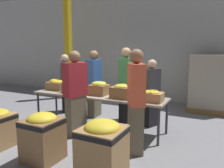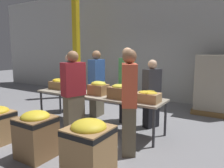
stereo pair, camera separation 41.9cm
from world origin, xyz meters
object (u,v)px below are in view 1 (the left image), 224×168
Objects in this scene: volunteer_4 at (94,84)px; banana_box_2 at (99,88)px; volunteer_2 at (151,94)px; support_pillar at (68,42)px; banana_box_3 at (122,91)px; volunteer_5 at (65,84)px; sorting_table at (97,97)px; donation_bin_1 at (43,135)px; banana_box_0 at (57,85)px; banana_box_1 at (73,86)px; volunteer_0 at (126,85)px; banana_box_4 at (151,96)px; volunteer_1 at (76,94)px; volunteer_3 at (136,102)px; donation_bin_2 at (102,148)px; pallet_stack_0 at (208,83)px.

banana_box_2 is at bearing 36.00° from volunteer_4.
volunteer_2 is 0.38× the size of support_pillar.
banana_box_3 is at bearing 52.56° from volunteer_4.
sorting_table is at bearing 26.52° from volunteer_5.
support_pillar is (-2.55, 3.95, 1.59)m from donation_bin_1.
volunteer_5 is (-0.94, -0.00, -0.05)m from volunteer_4.
support_pillar reaches higher than volunteer_5.
banana_box_2 is 0.22× the size of volunteer_4.
volunteer_5 reaches higher than volunteer_2.
banana_box_0 is at bearing 177.27° from sorting_table.
banana_box_1 is at bearing 9.72° from volunteer_5.
banana_box_0 reaches higher than donation_bin_1.
volunteer_0 reaches higher than volunteer_4.
banana_box_1 reaches higher than banana_box_3.
sorting_table is 1.62m from volunteer_5.
banana_box_1 is (-0.62, -0.07, 0.20)m from sorting_table.
banana_box_1 is 0.27× the size of volunteer_5.
banana_box_4 is 0.26× the size of volunteer_1.
donation_bin_1 is at bearing -128.75° from banana_box_4.
banana_box_3 is 0.83m from volunteer_3.
volunteer_4 is 0.43× the size of support_pillar.
volunteer_4 is 2.45m from donation_bin_1.
donation_bin_2 is at bearing -37.14° from banana_box_0.
banana_box_2 is 3.64m from support_pillar.
volunteer_2 is (0.66, -0.07, -0.13)m from volunteer_0.
banana_box_2 reaches higher than banana_box_4.
banana_box_3 is 0.26× the size of pallet_stack_0.
banana_box_1 is 1.26m from volunteer_0.
volunteer_0 is (0.99, 0.79, -0.02)m from banana_box_1.
volunteer_3 is (0.54, -0.63, -0.04)m from banana_box_3.
volunteer_5 is (-0.84, 0.77, -0.11)m from banana_box_1.
donation_bin_2 is at bearing -57.30° from sorting_table.
volunteer_1 is 1.13× the size of volunteer_2.
volunteer_4 is at bearing -37.84° from support_pillar.
volunteer_4 is 2.23× the size of donation_bin_1.
volunteer_3 reaches higher than banana_box_4.
volunteer_5 is at bearing 137.33° from banana_box_1.
pallet_stack_0 is at bearing -18.47° from volunteer_1.
volunteer_4 is at bearing 155.58° from banana_box_4.
volunteer_5 is at bearing 121.55° from donation_bin_1.
donation_bin_2 is (0.43, -1.56, -0.47)m from banana_box_3.
support_pillar is at bearing 147.88° from banana_box_4.
banana_box_0 is at bearing -15.56° from volunteer_5.
volunteer_1 reaches higher than banana_box_4.
pallet_stack_0 is at bearing 45.28° from banana_box_1.
volunteer_0 is 2.32× the size of donation_bin_1.
volunteer_0 reaches higher than volunteer_2.
volunteer_0 is (0.37, 0.72, 0.18)m from sorting_table.
banana_box_1 is 1.14m from volunteer_5.
volunteer_4 is at bearing 128.45° from banana_box_2.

